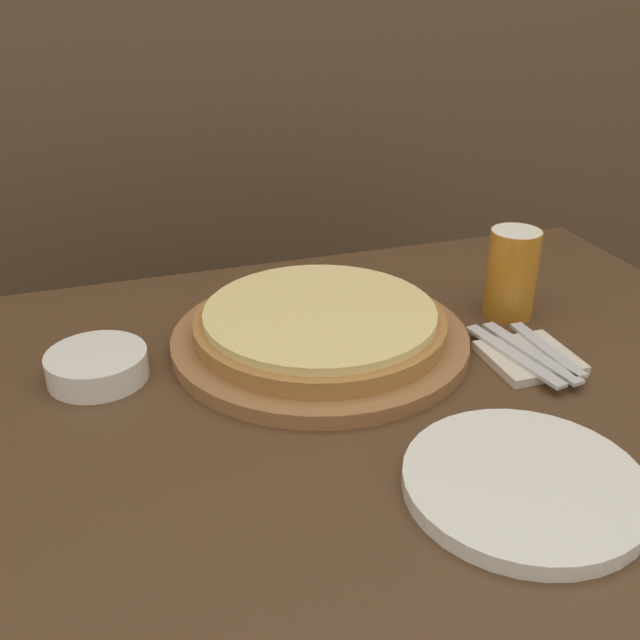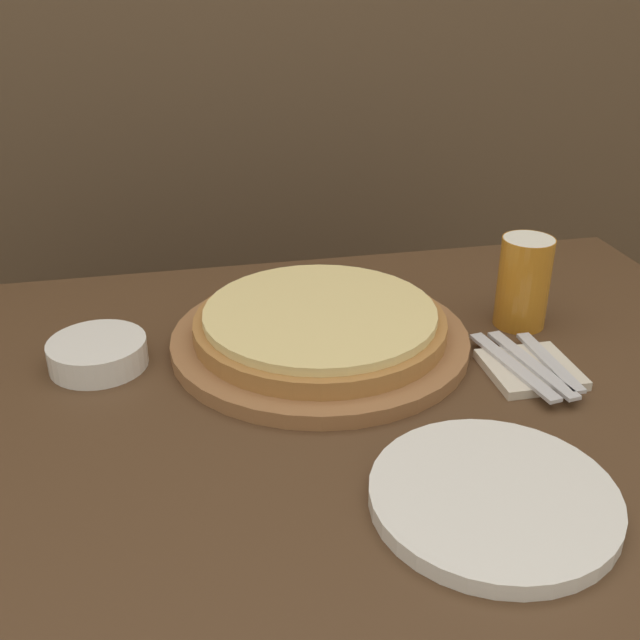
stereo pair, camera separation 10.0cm
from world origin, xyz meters
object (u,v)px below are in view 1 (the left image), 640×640
object	(u,v)px
pizza_on_board	(320,330)
dinner_knife	(530,352)
dinner_plate	(524,484)
side_bowl	(97,366)
beer_glass	(512,270)
fork	(513,355)
spoon	(547,349)

from	to	relation	value
pizza_on_board	dinner_knife	distance (m)	0.28
dinner_plate	dinner_knife	distance (m)	0.27
side_bowl	dinner_knife	world-z (taller)	side_bowl
side_bowl	dinner_knife	distance (m)	0.56
beer_glass	side_bowl	size ratio (longest dim) A/B	1.04
dinner_plate	pizza_on_board	bearing A→B (deg)	105.67
fork	spoon	distance (m)	0.05
spoon	beer_glass	bearing A→B (deg)	80.75
side_bowl	pizza_on_board	bearing A→B (deg)	-1.59
side_bowl	fork	size ratio (longest dim) A/B	0.71
pizza_on_board	side_bowl	world-z (taller)	pizza_on_board
fork	dinner_knife	xyz separation A→B (m)	(0.03, 0.00, 0.00)
dinner_plate	spoon	bearing A→B (deg)	52.27
beer_glass	dinner_knife	size ratio (longest dim) A/B	0.73
beer_glass	fork	distance (m)	0.16
fork	dinner_knife	world-z (taller)	same
side_bowl	spoon	bearing A→B (deg)	-13.41
pizza_on_board	beer_glass	xyz separation A→B (m)	(0.29, 0.01, 0.05)
beer_glass	dinner_plate	xyz separation A→B (m)	(-0.20, -0.36, -0.06)
fork	dinner_knife	bearing A→B (deg)	0.00
side_bowl	fork	world-z (taller)	side_bowl
pizza_on_board	dinner_plate	world-z (taller)	pizza_on_board
spoon	dinner_knife	bearing A→B (deg)	180.00
pizza_on_board	fork	xyz separation A→B (m)	(0.22, -0.13, -0.01)
pizza_on_board	side_bowl	bearing A→B (deg)	178.41
pizza_on_board	side_bowl	size ratio (longest dim) A/B	3.19
side_bowl	beer_glass	bearing A→B (deg)	-0.12
side_bowl	dinner_knife	size ratio (longest dim) A/B	0.71
pizza_on_board	dinner_plate	xyz separation A→B (m)	(0.10, -0.35, -0.02)
fork	pizza_on_board	bearing A→B (deg)	150.39
beer_glass	dinner_plate	distance (m)	0.41
beer_glass	dinner_knife	xyz separation A→B (m)	(-0.05, -0.13, -0.06)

